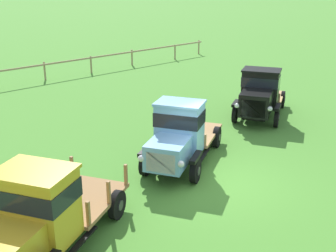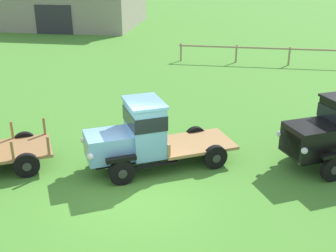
% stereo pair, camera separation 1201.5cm
% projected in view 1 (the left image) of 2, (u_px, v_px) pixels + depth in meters
% --- Properties ---
extents(ground_plane, '(240.00, 240.00, 0.00)m').
position_uv_depth(ground_plane, '(216.00, 182.00, 13.07)').
color(ground_plane, '#47842D').
extents(paddock_fence, '(17.51, 0.65, 1.13)m').
position_uv_depth(paddock_fence, '(115.00, 57.00, 28.99)').
color(paddock_fence, '#997F60').
rests_on(paddock_fence, ground).
extents(vintage_truck_foreground_near, '(5.26, 3.84, 2.20)m').
position_uv_depth(vintage_truck_foreground_near, '(33.00, 219.00, 9.03)').
color(vintage_truck_foreground_near, black).
rests_on(vintage_truck_foreground_near, ground).
extents(vintage_truck_second_in_line, '(4.99, 3.64, 2.25)m').
position_uv_depth(vintage_truck_second_in_line, '(179.00, 136.00, 13.78)').
color(vintage_truck_second_in_line, black).
rests_on(vintage_truck_second_in_line, ground).
extents(vintage_truck_midrow_center, '(4.97, 3.66, 2.22)m').
position_uv_depth(vintage_truck_midrow_center, '(259.00, 94.00, 18.56)').
color(vintage_truck_midrow_center, black).
rests_on(vintage_truck_midrow_center, ground).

